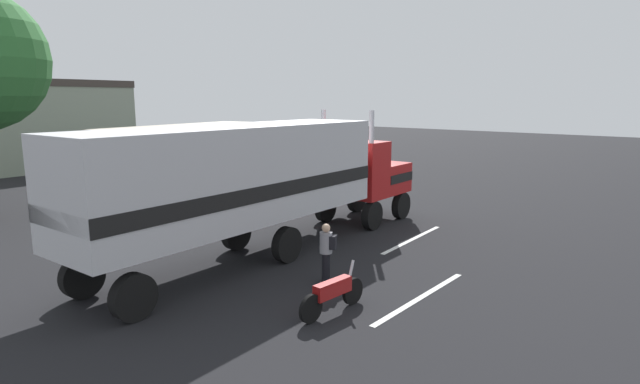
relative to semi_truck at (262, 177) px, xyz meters
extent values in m
plane|color=black|center=(5.78, 0.77, -2.52)|extent=(120.00, 120.00, 0.00)
cube|color=silver|center=(4.67, -2.73, -2.52)|extent=(4.40, 0.51, 0.01)
cube|color=silver|center=(0.09, -5.66, -2.52)|extent=(4.40, 0.22, 0.01)
cube|color=#B21919|center=(6.83, 0.40, -0.82)|extent=(1.95, 2.60, 1.20)
cube|color=#B21919|center=(5.23, 0.31, -0.32)|extent=(1.55, 2.58, 2.20)
cube|color=silver|center=(7.76, 0.46, -0.82)|extent=(0.21, 2.10, 1.08)
cube|color=black|center=(6.83, 0.40, -0.76)|extent=(1.95, 2.64, 0.36)
cylinder|color=silver|center=(4.61, 1.37, 0.28)|extent=(0.18, 0.18, 3.40)
cylinder|color=silver|center=(4.74, -0.82, 0.28)|extent=(0.18, 0.18, 3.40)
cube|color=silver|center=(-1.11, -0.07, 0.23)|extent=(10.64, 3.22, 2.80)
cube|color=black|center=(-1.11, -0.07, -0.19)|extent=(10.64, 3.26, 0.44)
cylinder|color=silver|center=(5.57, 1.63, -1.57)|extent=(1.34, 0.72, 0.64)
cylinder|color=black|center=(7.06, 1.52, -1.97)|extent=(1.12, 0.37, 1.10)
cylinder|color=black|center=(7.19, -0.68, -1.97)|extent=(1.12, 0.37, 1.10)
cylinder|color=black|center=(4.76, 1.38, -1.97)|extent=(1.12, 0.37, 1.10)
cylinder|color=black|center=(4.89, -0.82, -1.97)|extent=(1.12, 0.37, 1.10)
cylinder|color=black|center=(-0.18, 1.08, -1.97)|extent=(1.12, 0.37, 1.10)
cylinder|color=black|center=(-0.05, -1.11, -1.97)|extent=(1.12, 0.37, 1.10)
cylinder|color=black|center=(-5.42, 0.77, -1.97)|extent=(1.12, 0.37, 1.10)
cylinder|color=black|center=(-5.29, -1.42, -1.97)|extent=(1.12, 0.37, 1.10)
cylinder|color=black|center=(-0.68, -3.15, -2.11)|extent=(0.18, 0.18, 0.82)
cylinder|color=black|center=(-0.54, -3.09, -2.11)|extent=(0.18, 0.18, 0.82)
cylinder|color=gray|center=(-0.61, -3.12, -1.41)|extent=(0.34, 0.34, 0.58)
sphere|color=tan|center=(-0.61, -3.12, -1.01)|extent=(0.23, 0.23, 0.23)
cube|color=black|center=(-0.53, -3.31, -1.39)|extent=(0.30, 0.25, 0.36)
cube|color=#BFB29E|center=(6.68, 13.99, -0.57)|extent=(11.29, 4.77, 2.90)
cube|color=black|center=(6.68, 13.99, 0.01)|extent=(10.65, 4.67, 0.90)
cylinder|color=black|center=(10.46, 15.93, -2.02)|extent=(1.04, 0.48, 1.00)
cylinder|color=black|center=(10.93, 13.73, -2.02)|extent=(1.04, 0.48, 1.00)
cylinder|color=black|center=(2.83, 14.32, -2.02)|extent=(1.04, 0.48, 1.00)
cylinder|color=black|center=(3.29, 12.12, -2.02)|extent=(1.04, 0.48, 1.00)
cylinder|color=black|center=(-1.36, -4.60, -2.19)|extent=(0.66, 0.13, 0.66)
cylinder|color=black|center=(-2.81, -4.53, -2.19)|extent=(0.66, 0.13, 0.66)
cube|color=maroon|center=(-2.09, -4.56, -1.91)|extent=(1.11, 0.29, 0.36)
cylinder|color=silver|center=(-1.46, -4.59, -1.74)|extent=(0.29, 0.08, 0.69)
camera|label=1|loc=(-10.81, -11.63, 2.39)|focal=28.75mm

